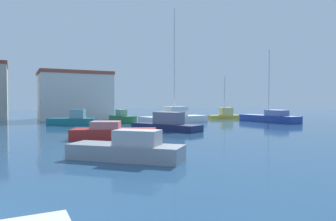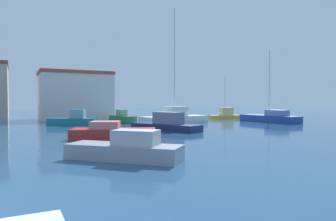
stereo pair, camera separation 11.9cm
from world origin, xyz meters
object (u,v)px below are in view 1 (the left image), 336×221
at_px(sailboat_white_center_channel, 174,117).
at_px(motorboat_teal_inner_mooring, 73,120).
at_px(sailboat_yellow_mid_harbor, 225,114).
at_px(sailboat_blue_distant_east, 270,117).
at_px(motorboat_red_far_right, 113,132).
at_px(motorboat_green_distant_north, 122,118).
at_px(motorboat_navy_near_pier, 167,124).
at_px(motorboat_grey_outer_mooring, 128,149).

xyz_separation_m(sailboat_white_center_channel, motorboat_teal_inner_mooring, (-12.00, 1.86, -0.13)).
bearing_deg(sailboat_yellow_mid_harbor, sailboat_blue_distant_east, -89.85).
bearing_deg(motorboat_red_far_right, motorboat_teal_inner_mooring, 91.32).
distance_m(motorboat_red_far_right, motorboat_green_distant_north, 17.52).
relative_size(motorboat_red_far_right, motorboat_green_distant_north, 1.13).
relative_size(sailboat_white_center_channel, motorboat_navy_near_pier, 1.96).
relative_size(sailboat_white_center_channel, motorboat_grey_outer_mooring, 2.83).
bearing_deg(motorboat_red_far_right, sailboat_white_center_channel, 46.84).
xyz_separation_m(motorboat_green_distant_north, sailboat_yellow_mid_harbor, (17.30, 1.18, 0.09)).
height_order(sailboat_white_center_channel, sailboat_blue_distant_east, sailboat_white_center_channel).
bearing_deg(motorboat_green_distant_north, motorboat_navy_near_pier, -88.56).
bearing_deg(motorboat_grey_outer_mooring, motorboat_navy_near_pier, 56.31).
xyz_separation_m(motorboat_grey_outer_mooring, sailboat_yellow_mid_harbor, (25.14, 25.60, 0.14)).
bearing_deg(motorboat_green_distant_north, sailboat_blue_distant_east, -25.46).
relative_size(motorboat_red_far_right, sailboat_blue_distant_east, 0.67).
relative_size(motorboat_grey_outer_mooring, motorboat_teal_inner_mooring, 0.94).
relative_size(motorboat_grey_outer_mooring, motorboat_red_far_right, 0.80).
relative_size(motorboat_green_distant_north, sailboat_blue_distant_east, 0.59).
relative_size(motorboat_teal_inner_mooring, sailboat_blue_distant_east, 0.57).
bearing_deg(sailboat_yellow_mid_harbor, motorboat_red_far_right, -143.13).
distance_m(motorboat_red_far_right, sailboat_yellow_mid_harbor, 29.30).
xyz_separation_m(sailboat_white_center_channel, motorboat_grey_outer_mooring, (-13.37, -20.47, -0.21)).
distance_m(motorboat_red_far_right, sailboat_blue_distant_east, 24.84).
distance_m(motorboat_red_far_right, motorboat_teal_inner_mooring, 14.31).
bearing_deg(motorboat_teal_inner_mooring, motorboat_red_far_right, -88.68).
xyz_separation_m(motorboat_green_distant_north, sailboat_blue_distant_east, (17.32, -8.25, 0.05)).
height_order(motorboat_green_distant_north, sailboat_blue_distant_east, sailboat_blue_distant_east).
relative_size(sailboat_white_center_channel, sailboat_yellow_mid_harbor, 2.17).
relative_size(motorboat_grey_outer_mooring, motorboat_navy_near_pier, 0.69).
height_order(motorboat_grey_outer_mooring, sailboat_yellow_mid_harbor, sailboat_yellow_mid_harbor).
height_order(motorboat_grey_outer_mooring, sailboat_blue_distant_east, sailboat_blue_distant_east).
height_order(motorboat_green_distant_north, motorboat_navy_near_pier, motorboat_navy_near_pier).
height_order(sailboat_yellow_mid_harbor, motorboat_navy_near_pier, sailboat_yellow_mid_harbor).
relative_size(motorboat_red_far_right, motorboat_navy_near_pier, 0.87).
xyz_separation_m(motorboat_grey_outer_mooring, motorboat_teal_inner_mooring, (1.37, 22.33, 0.08)).
xyz_separation_m(sailboat_white_center_channel, motorboat_red_far_right, (-11.67, -12.45, -0.23)).
bearing_deg(motorboat_teal_inner_mooring, motorboat_navy_near_pier, -56.13).
bearing_deg(motorboat_red_far_right, sailboat_yellow_mid_harbor, 36.87).
bearing_deg(motorboat_navy_near_pier, motorboat_teal_inner_mooring, 123.87).
relative_size(sailboat_white_center_channel, sailboat_blue_distant_east, 1.50).
bearing_deg(sailboat_white_center_channel, sailboat_yellow_mid_harbor, 23.55).
xyz_separation_m(sailboat_white_center_channel, motorboat_navy_near_pier, (-5.22, -8.24, -0.12)).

